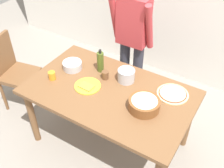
{
  "coord_description": "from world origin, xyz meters",
  "views": [
    {
      "loc": [
        1.04,
        -1.65,
        2.48
      ],
      "look_at": [
        0.0,
        0.05,
        0.81
      ],
      "focal_mm": 43.54,
      "sensor_mm": 36.0,
      "label": 1
    }
  ],
  "objects_px": {
    "popcorn_bowl": "(144,104)",
    "cup_orange": "(52,76)",
    "dining_table": "(109,98)",
    "chair_wooden_left": "(13,69)",
    "pizza_raw_on_board": "(173,94)",
    "cup_small_brown": "(105,75)",
    "plate_with_slice": "(87,86)",
    "steel_pot": "(126,75)",
    "person_cook": "(133,36)",
    "mixing_bowl_steel": "(72,65)",
    "olive_oil_bottle": "(100,62)"
  },
  "relations": [
    {
      "from": "pizza_raw_on_board",
      "to": "cup_orange",
      "type": "height_order",
      "value": "cup_orange"
    },
    {
      "from": "pizza_raw_on_board",
      "to": "popcorn_bowl",
      "type": "bearing_deg",
      "value": -115.81
    },
    {
      "from": "popcorn_bowl",
      "to": "cup_orange",
      "type": "height_order",
      "value": "popcorn_bowl"
    },
    {
      "from": "plate_with_slice",
      "to": "cup_orange",
      "type": "bearing_deg",
      "value": -166.99
    },
    {
      "from": "dining_table",
      "to": "cup_small_brown",
      "type": "height_order",
      "value": "cup_small_brown"
    },
    {
      "from": "dining_table",
      "to": "chair_wooden_left",
      "type": "xyz_separation_m",
      "value": [
        -1.32,
        -0.06,
        -0.13
      ]
    },
    {
      "from": "chair_wooden_left",
      "to": "steel_pot",
      "type": "xyz_separation_m",
      "value": [
        1.38,
        0.28,
        0.29
      ]
    },
    {
      "from": "olive_oil_bottle",
      "to": "cup_small_brown",
      "type": "xyz_separation_m",
      "value": [
        0.11,
        -0.08,
        -0.07
      ]
    },
    {
      "from": "person_cook",
      "to": "cup_orange",
      "type": "height_order",
      "value": "person_cook"
    },
    {
      "from": "steel_pot",
      "to": "plate_with_slice",
      "type": "bearing_deg",
      "value": -134.31
    },
    {
      "from": "dining_table",
      "to": "pizza_raw_on_board",
      "type": "distance_m",
      "value": 0.61
    },
    {
      "from": "chair_wooden_left",
      "to": "olive_oil_bottle",
      "type": "xyz_separation_m",
      "value": [
        1.07,
        0.29,
        0.33
      ]
    },
    {
      "from": "dining_table",
      "to": "cup_orange",
      "type": "relative_size",
      "value": 18.82
    },
    {
      "from": "dining_table",
      "to": "cup_small_brown",
      "type": "relative_size",
      "value": 18.82
    },
    {
      "from": "person_cook",
      "to": "chair_wooden_left",
      "type": "relative_size",
      "value": 1.71
    },
    {
      "from": "dining_table",
      "to": "cup_orange",
      "type": "bearing_deg",
      "value": -166.24
    },
    {
      "from": "popcorn_bowl",
      "to": "steel_pot",
      "type": "height_order",
      "value": "steel_pot"
    },
    {
      "from": "pizza_raw_on_board",
      "to": "cup_small_brown",
      "type": "height_order",
      "value": "cup_small_brown"
    },
    {
      "from": "person_cook",
      "to": "chair_wooden_left",
      "type": "height_order",
      "value": "person_cook"
    },
    {
      "from": "mixing_bowl_steel",
      "to": "steel_pot",
      "type": "xyz_separation_m",
      "value": [
        0.58,
        0.12,
        0.03
      ]
    },
    {
      "from": "pizza_raw_on_board",
      "to": "cup_orange",
      "type": "relative_size",
      "value": 3.52
    },
    {
      "from": "chair_wooden_left",
      "to": "cup_orange",
      "type": "distance_m",
      "value": 0.78
    },
    {
      "from": "popcorn_bowl",
      "to": "cup_orange",
      "type": "relative_size",
      "value": 3.29
    },
    {
      "from": "dining_table",
      "to": "popcorn_bowl",
      "type": "xyz_separation_m",
      "value": [
        0.39,
        -0.04,
        0.15
      ]
    },
    {
      "from": "steel_pot",
      "to": "pizza_raw_on_board",
      "type": "bearing_deg",
      "value": 5.3
    },
    {
      "from": "plate_with_slice",
      "to": "chair_wooden_left",
      "type": "bearing_deg",
      "value": -179.82
    },
    {
      "from": "person_cook",
      "to": "pizza_raw_on_board",
      "type": "relative_size",
      "value": 5.41
    },
    {
      "from": "steel_pot",
      "to": "cup_small_brown",
      "type": "bearing_deg",
      "value": -157.54
    },
    {
      "from": "cup_orange",
      "to": "cup_small_brown",
      "type": "bearing_deg",
      "value": 32.43
    },
    {
      "from": "plate_with_slice",
      "to": "mixing_bowl_steel",
      "type": "distance_m",
      "value": 0.35
    },
    {
      "from": "dining_table",
      "to": "mixing_bowl_steel",
      "type": "height_order",
      "value": "mixing_bowl_steel"
    },
    {
      "from": "plate_with_slice",
      "to": "popcorn_bowl",
      "type": "distance_m",
      "value": 0.61
    },
    {
      "from": "dining_table",
      "to": "steel_pot",
      "type": "relative_size",
      "value": 9.22
    },
    {
      "from": "dining_table",
      "to": "olive_oil_bottle",
      "type": "relative_size",
      "value": 6.25
    },
    {
      "from": "chair_wooden_left",
      "to": "steel_pot",
      "type": "bearing_deg",
      "value": 11.63
    },
    {
      "from": "popcorn_bowl",
      "to": "mixing_bowl_steel",
      "type": "relative_size",
      "value": 1.4
    },
    {
      "from": "chair_wooden_left",
      "to": "cup_small_brown",
      "type": "height_order",
      "value": "chair_wooden_left"
    },
    {
      "from": "pizza_raw_on_board",
      "to": "cup_small_brown",
      "type": "xyz_separation_m",
      "value": [
        -0.67,
        -0.13,
        0.03
      ]
    },
    {
      "from": "dining_table",
      "to": "popcorn_bowl",
      "type": "distance_m",
      "value": 0.42
    },
    {
      "from": "cup_orange",
      "to": "cup_small_brown",
      "type": "distance_m",
      "value": 0.53
    },
    {
      "from": "chair_wooden_left",
      "to": "cup_orange",
      "type": "height_order",
      "value": "chair_wooden_left"
    },
    {
      "from": "pizza_raw_on_board",
      "to": "steel_pot",
      "type": "height_order",
      "value": "steel_pot"
    },
    {
      "from": "person_cook",
      "to": "mixing_bowl_steel",
      "type": "xyz_separation_m",
      "value": [
        -0.36,
        -0.65,
        -0.14
      ]
    },
    {
      "from": "person_cook",
      "to": "mixing_bowl_steel",
      "type": "bearing_deg",
      "value": -118.87
    },
    {
      "from": "olive_oil_bottle",
      "to": "cup_orange",
      "type": "distance_m",
      "value": 0.51
    },
    {
      "from": "dining_table",
      "to": "chair_wooden_left",
      "type": "height_order",
      "value": "chair_wooden_left"
    },
    {
      "from": "chair_wooden_left",
      "to": "pizza_raw_on_board",
      "type": "bearing_deg",
      "value": 10.02
    },
    {
      "from": "pizza_raw_on_board",
      "to": "plate_with_slice",
      "type": "relative_size",
      "value": 1.15
    },
    {
      "from": "plate_with_slice",
      "to": "popcorn_bowl",
      "type": "bearing_deg",
      "value": 1.5
    },
    {
      "from": "pizza_raw_on_board",
      "to": "cup_small_brown",
      "type": "relative_size",
      "value": 3.52
    }
  ]
}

